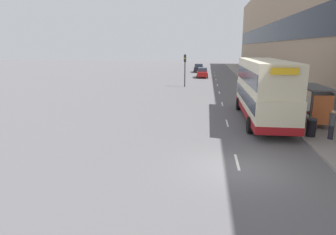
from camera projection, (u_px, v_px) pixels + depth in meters
The scene contains 18 objects.
ground_plane at pixel (239, 169), 13.00m from camera, with size 220.00×220.00×0.00m, color #5B595B.
pavement at pixel (256, 79), 49.34m from camera, with size 5.00×93.00×0.14m.
terrace_facade at pixel (285, 26), 46.93m from camera, with size 3.10×93.00×16.88m.
lane_mark_0 at pixel (237, 162), 13.77m from camera, with size 0.12×2.00×0.01m.
lane_mark_1 at pixel (227, 123), 20.83m from camera, with size 0.12×2.00×0.01m.
lane_mark_2 at pixel (222, 104), 27.88m from camera, with size 0.12×2.00×0.01m.
lane_mark_3 at pixel (219, 93), 34.94m from camera, with size 0.12×2.00×0.01m.
lane_mark_4 at pixel (217, 85), 41.99m from camera, with size 0.12×2.00×0.01m.
lane_mark_5 at pixel (216, 80), 49.05m from camera, with size 0.12×2.00×0.01m.
lane_mark_6 at pixel (215, 75), 56.11m from camera, with size 0.12×2.00×0.01m.
lane_mark_7 at pixel (214, 72), 63.16m from camera, with size 0.12×2.00×0.01m.
bus_shelter at pixel (317, 98), 19.77m from camera, with size 1.60×4.20×2.48m.
double_decker_bus_near at pixel (263, 89), 21.06m from camera, with size 2.85×11.02×4.30m.
car_0 at pixel (202, 73), 52.05m from camera, with size 1.94×4.28×1.70m.
car_1 at pixel (199, 68), 63.49m from camera, with size 2.06×4.08×1.76m.
pedestrian_at_shelter at pixel (332, 124), 16.58m from camera, with size 0.33×0.33×1.65m.
litter_bin at pixel (311, 127), 17.19m from camera, with size 0.55×0.55×1.05m.
traffic_light_far_kerb at pixel (185, 65), 39.27m from camera, with size 0.30×0.32×4.29m.
Camera 1 is at (-1.50, -12.43, 5.15)m, focal length 32.00 mm.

